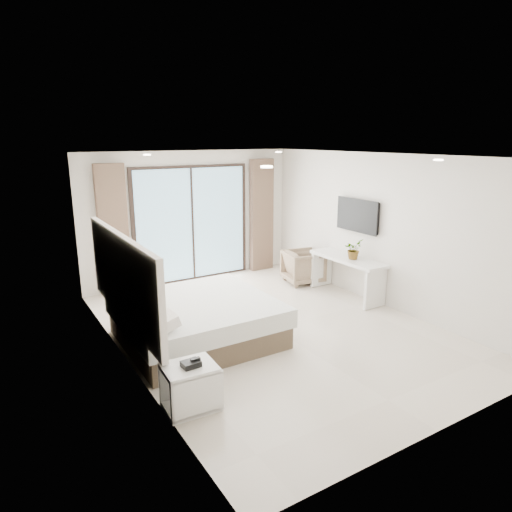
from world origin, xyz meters
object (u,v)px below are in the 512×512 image
Objects in this scene: armchair at (303,265)px; bed at (196,320)px; nightstand at (190,387)px; console_desk at (347,268)px.

bed is at bearing 125.94° from armchair.
bed reaches higher than nightstand.
bed is 1.79m from nightstand.
bed is 1.32× the size of console_desk.
bed is 3.28m from console_desk.
armchair reaches higher than nightstand.
nightstand is 0.37× the size of console_desk.
bed is at bearing -174.71° from console_desk.
console_desk is (3.26, 0.30, 0.25)m from bed.
nightstand is at bearing 139.21° from armchair.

